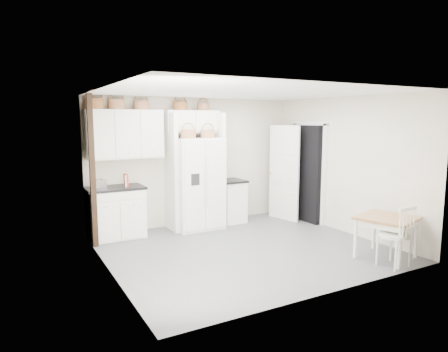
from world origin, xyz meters
TOP-DOWN VIEW (x-y plane):
  - floor at (0.00, 0.00)m, footprint 4.50×4.50m
  - ceiling at (0.00, 0.00)m, footprint 4.50×4.50m
  - wall_back at (0.00, 2.00)m, footprint 4.50×0.00m
  - wall_left at (-2.25, 0.00)m, footprint 0.00×4.00m
  - wall_right at (2.25, 0.00)m, footprint 0.00×4.00m
  - refrigerator at (-0.15, 1.61)m, footprint 0.94×0.75m
  - base_cab_left at (-1.76, 1.70)m, footprint 0.98×0.62m
  - base_cab_right at (0.68, 1.70)m, footprint 0.49×0.59m
  - dining_table at (1.70, -1.45)m, footprint 1.00×1.00m
  - windsor_chair at (1.50, -1.75)m, footprint 0.48×0.44m
  - counter_left at (-1.76, 1.70)m, footprint 1.03×0.66m
  - counter_right at (0.68, 1.70)m, footprint 0.53×0.63m
  - toaster at (-2.05, 1.61)m, footprint 0.27×0.20m
  - cookbook_red at (-1.56, 1.62)m, footprint 0.05×0.16m
  - cookbook_cream at (-1.57, 1.62)m, footprint 0.06×0.15m
  - basket_upper_a at (-2.02, 1.83)m, footprint 0.33×0.33m
  - basket_upper_b at (-1.63, 1.83)m, footprint 0.30×0.30m
  - basket_upper_c at (-1.17, 1.83)m, footprint 0.29×0.29m
  - basket_bridge_a at (-0.39, 1.83)m, footprint 0.29×0.29m
  - basket_bridge_b at (0.11, 1.83)m, footprint 0.25×0.25m
  - basket_fridge_a at (-0.37, 1.51)m, footprint 0.30×0.30m
  - basket_fridge_b at (0.05, 1.51)m, footprint 0.29×0.29m
  - upper_cabinet at (-1.50, 1.83)m, footprint 1.40×0.34m
  - bridge_cabinet at (-0.15, 1.83)m, footprint 1.12×0.34m
  - fridge_panel_left at (-0.66, 1.70)m, footprint 0.08×0.60m
  - fridge_panel_right at (0.36, 1.70)m, footprint 0.08×0.60m
  - trim_post at (-2.20, 1.35)m, footprint 0.09×0.09m
  - doorway_void at (2.16, 1.00)m, footprint 0.18×0.85m
  - door_slab at (1.80, 1.33)m, footprint 0.21×0.79m

SIDE VIEW (x-z plane):
  - floor at x=0.00m, z-range 0.00..0.00m
  - dining_table at x=1.70m, z-range 0.00..0.67m
  - base_cab_right at x=0.68m, z-range 0.00..0.87m
  - base_cab_left at x=-1.76m, z-range 0.00..0.91m
  - windsor_chair at x=1.50m, z-range 0.00..0.95m
  - counter_right at x=0.68m, z-range 0.87..0.90m
  - refrigerator at x=-0.15m, z-range 0.00..1.81m
  - counter_left at x=-1.76m, z-range 0.91..0.95m
  - doorway_void at x=2.16m, z-range 0.00..2.05m
  - door_slab at x=1.80m, z-range 0.00..2.05m
  - toaster at x=-2.05m, z-range 0.95..1.12m
  - cookbook_cream at x=-1.57m, z-range 0.95..1.17m
  - cookbook_red at x=-1.56m, z-range 0.95..1.19m
  - fridge_panel_left at x=-0.66m, z-range 0.00..2.30m
  - fridge_panel_right at x=0.36m, z-range 0.00..2.30m
  - wall_back at x=0.00m, z-range -0.95..3.55m
  - wall_left at x=-2.25m, z-range -0.70..3.30m
  - wall_right at x=2.25m, z-range -0.70..3.30m
  - trim_post at x=-2.20m, z-range 0.00..2.60m
  - basket_fridge_b at x=0.05m, z-range 1.81..1.97m
  - basket_fridge_a at x=-0.37m, z-range 1.81..1.97m
  - upper_cabinet at x=-1.50m, z-range 1.45..2.35m
  - bridge_cabinet at x=-0.15m, z-range 1.90..2.35m
  - basket_bridge_b at x=0.11m, z-range 2.35..2.49m
  - basket_bridge_a at x=-0.39m, z-range 2.35..2.51m
  - basket_upper_c at x=-1.17m, z-range 2.35..2.52m
  - basket_upper_b at x=-1.63m, z-range 2.35..2.53m
  - basket_upper_a at x=-2.02m, z-range 2.35..2.54m
  - ceiling at x=0.00m, z-range 2.60..2.60m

